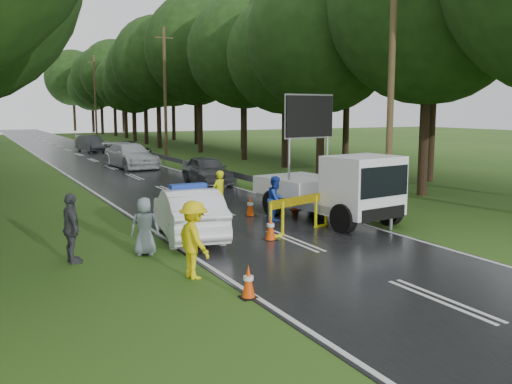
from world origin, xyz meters
TOP-DOWN VIEW (x-y plane):
  - ground at (0.00, 0.00)m, footprint 160.00×160.00m
  - road at (0.00, 30.00)m, footprint 7.00×140.00m
  - guardrail at (3.70, 29.67)m, footprint 0.12×60.06m
  - utility_pole_near at (5.20, 2.00)m, footprint 1.40×0.24m
  - utility_pole_mid at (5.20, 28.00)m, footprint 1.40×0.24m
  - utility_pole_far at (5.20, 54.00)m, footprint 1.40×0.24m
  - tree_right_near at (9.00, 2.00)m, footprint 7.92×7.92m
  - police_sedan at (-2.63, 1.94)m, footprint 2.36×4.82m
  - work_truck at (2.81, 1.96)m, footprint 3.22×5.82m
  - barrier at (0.80, 1.00)m, footprint 2.73×0.96m
  - officer at (-0.29, 5.00)m, footprint 0.72×0.62m
  - civilian at (0.93, 2.82)m, footprint 1.00×0.96m
  - bystander_left at (-4.00, -2.13)m, footprint 0.83×1.27m
  - bystander_mid at (-6.33, 0.53)m, footprint 0.55×1.11m
  - bystander_right at (-4.42, 0.49)m, footprint 0.90×0.74m
  - queue_car_first at (2.60, 13.28)m, footprint 1.92×4.39m
  - queue_car_second at (1.17, 23.27)m, footprint 3.00×5.91m
  - queue_car_third at (2.60, 29.27)m, footprint 2.68×5.25m
  - queue_car_fourth at (1.57, 38.73)m, footprint 2.09×4.72m
  - cone_near_left at (-3.50, -4.00)m, footprint 0.34×0.34m
  - cone_center at (-0.57, 0.43)m, footprint 0.37×0.37m
  - cone_far at (0.61, 4.18)m, footprint 0.37×0.37m
  - cone_left_mid at (-2.56, 2.41)m, footprint 0.32×0.32m
  - cone_right at (2.73, 4.50)m, footprint 0.38×0.38m

SIDE VIEW (x-z plane):
  - ground at x=0.00m, z-range 0.00..0.00m
  - road at x=0.00m, z-range 0.00..0.02m
  - cone_left_mid at x=-2.56m, z-range -0.01..0.66m
  - cone_near_left at x=-3.50m, z-range -0.01..0.72m
  - cone_far at x=0.61m, z-range -0.01..0.77m
  - cone_center at x=-0.57m, z-range -0.01..0.78m
  - cone_right at x=2.73m, z-range -0.01..0.80m
  - guardrail at x=3.70m, z-range 0.20..0.90m
  - queue_car_third at x=2.60m, z-range 0.00..1.42m
  - queue_car_first at x=2.60m, z-range 0.00..1.47m
  - queue_car_fourth at x=1.57m, z-range 0.00..1.50m
  - police_sedan at x=-2.63m, z-range -0.07..1.60m
  - bystander_right at x=-4.42m, z-range 0.00..1.59m
  - civilian at x=0.93m, z-range 0.00..1.62m
  - queue_car_second at x=1.17m, z-range 0.00..1.64m
  - officer at x=-0.29m, z-range 0.00..1.67m
  - barrier at x=0.80m, z-range 0.30..1.48m
  - bystander_mid at x=-6.33m, z-range 0.00..1.83m
  - bystander_left at x=-4.00m, z-range 0.00..1.84m
  - work_truck at x=2.81m, z-range -1.01..3.40m
  - utility_pole_near at x=5.20m, z-range 0.06..10.06m
  - utility_pole_mid at x=5.20m, z-range 0.06..10.06m
  - utility_pole_far at x=5.20m, z-range 0.06..10.06m
  - tree_right_near at x=9.00m, z-range 1.79..13.31m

